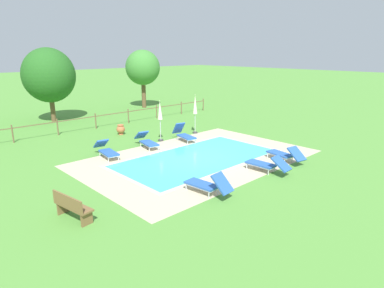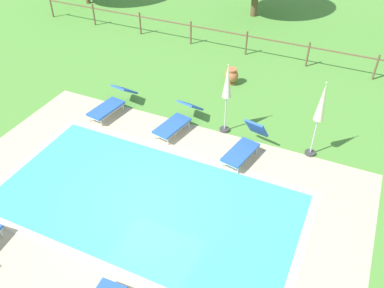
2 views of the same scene
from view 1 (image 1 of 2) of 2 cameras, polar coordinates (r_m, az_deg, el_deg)
ground_plane at (r=16.55m, az=0.93°, el=-2.41°), size 160.00×160.00×0.00m
pool_deck_paving at (r=16.55m, az=0.93°, el=-2.39°), size 11.24×7.38×0.01m
swimming_pool_water at (r=16.55m, az=0.93°, el=-2.39°), size 7.94×4.08×0.01m
pool_coping_rim at (r=16.55m, az=0.93°, el=-2.38°), size 8.42×4.56×0.01m
sun_lounger_north_near_steps at (r=19.60m, az=-1.36°, el=1.68°), size 0.95×1.91×1.01m
sun_lounger_north_mid at (r=14.90m, az=12.59°, el=-3.37°), size 0.70×2.04×0.82m
sun_lounger_north_far at (r=18.42m, az=-7.72°, el=0.53°), size 0.98×2.08×0.84m
sun_lounger_north_end at (r=12.38m, az=2.64°, el=-6.90°), size 0.77×1.97×0.93m
sun_lounger_south_near_corner at (r=17.10m, az=-14.40°, el=-1.02°), size 0.88×2.07×0.83m
sun_lounger_south_mid at (r=16.54m, az=15.53°, el=-1.66°), size 0.95×2.08×0.84m
patio_umbrella_closed_row_west at (r=21.20m, az=0.53°, el=6.30°), size 0.32×0.32×2.49m
patio_umbrella_closed_row_mid_west at (r=19.42m, az=-5.48°, el=5.21°), size 0.32×0.32×2.39m
wooden_bench_lawn_side at (r=11.20m, az=-19.85°, el=-9.94°), size 0.67×1.55×0.87m
terracotta_urn_near_fence at (r=21.56m, az=-12.08°, el=2.48°), size 0.52×0.52×0.64m
perimeter_fence at (r=23.59m, az=-16.15°, el=4.14°), size 20.98×0.08×1.05m
tree_west_mid at (r=26.87m, az=-23.25°, el=10.71°), size 3.74×3.74×5.37m
tree_centre at (r=31.37m, az=-8.41°, el=12.74°), size 3.10×3.10×5.23m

